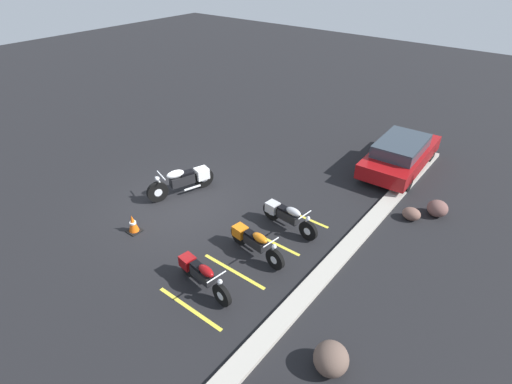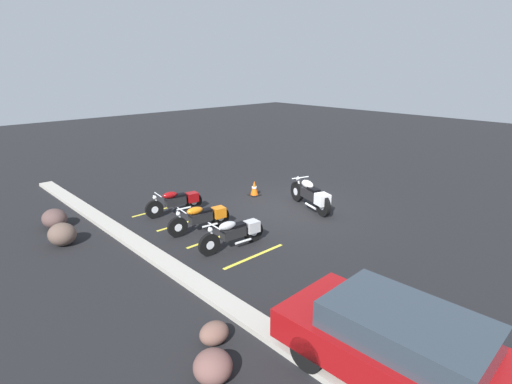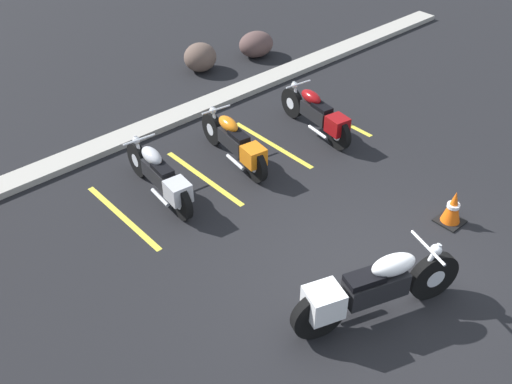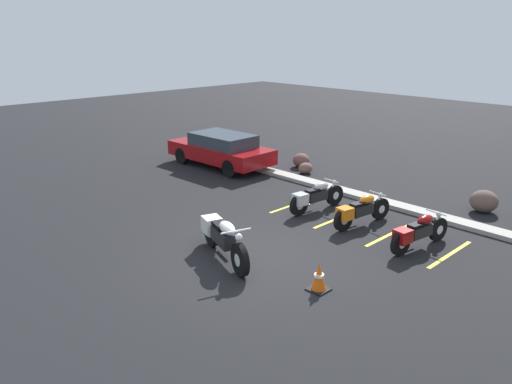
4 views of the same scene
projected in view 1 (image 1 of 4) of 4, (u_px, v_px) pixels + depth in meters
name	position (u px, v px, depth m)	size (l,w,h in m)	color
ground	(182.00, 204.00, 13.49)	(60.00, 60.00, 0.00)	black
motorcycle_white_featured	(184.00, 180.00, 13.83)	(2.38, 1.06, 0.97)	black
parked_bike_0	(287.00, 216.00, 12.17)	(0.60, 2.08, 0.82)	black
parked_bike_1	(254.00, 241.00, 11.14)	(0.65, 2.05, 0.81)	black
parked_bike_2	(201.00, 274.00, 10.06)	(0.65, 2.04, 0.80)	black
car_red	(400.00, 154.00, 15.16)	(4.36, 1.94, 1.29)	black
concrete_curb	(324.00, 274.00, 10.59)	(18.00, 0.50, 0.12)	#A8A399
landscape_rock_0	(411.00, 214.00, 12.66)	(0.57, 0.48, 0.40)	brown
landscape_rock_1	(438.00, 208.00, 12.81)	(0.64, 0.64, 0.53)	brown
landscape_rock_2	(331.00, 359.00, 8.14)	(0.73, 0.78, 0.64)	brown
traffic_cone	(133.00, 224.00, 12.08)	(0.40, 0.40, 0.59)	black
stall_line_0	(300.00, 216.00, 12.92)	(0.10, 2.10, 0.00)	gold
stall_line_1	(270.00, 241.00, 11.83)	(0.10, 2.10, 0.00)	gold
stall_line_2	(234.00, 271.00, 10.75)	(0.10, 2.10, 0.00)	gold
stall_line_3	(190.00, 308.00, 9.66)	(0.10, 2.10, 0.00)	gold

